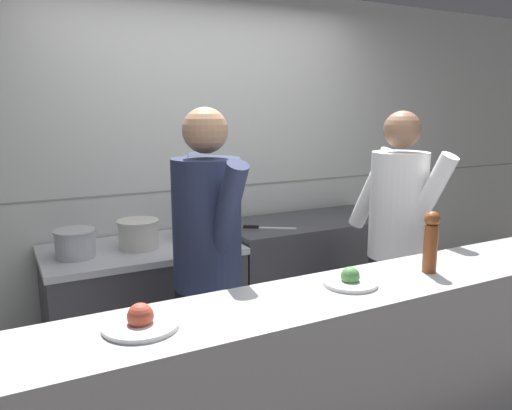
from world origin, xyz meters
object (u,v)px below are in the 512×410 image
Objects in this scene: oven_range at (143,311)px; chef_head_cook at (208,258)px; pepper_mill at (431,240)px; chef_sous at (396,233)px; braising_pot at (193,226)px; sauce_pot at (138,233)px; chefs_knife at (265,227)px; plated_dish_appetiser at (350,280)px; stock_pot at (75,243)px; plated_dish_main at (141,322)px.

oven_range is 0.92m from chef_head_cook.
pepper_mill is 0.17× the size of chef_sous.
braising_pot is 0.82× the size of pepper_mill.
chef_sous is at bearing -26.89° from sauce_pot.
chef_sous is at bearing -37.54° from braising_pot.
chef_sous reaches higher than braising_pot.
chefs_knife is 1.38× the size of plated_dish_appetiser.
stock_pot is 0.90× the size of plated_dish_main.
plated_dish_main is at bearing -104.69° from oven_range.
chef_sous reaches higher than plated_dish_main.
oven_range is at bearing 56.63° from sauce_pot.
oven_range is 1.62m from plated_dish_appetiser.
plated_dish_appetiser is at bearing -68.48° from oven_range.
stock_pot reaches higher than chefs_knife.
pepper_mill is at bearing -54.66° from sauce_pot.
chef_sous is at bearing -21.42° from stock_pot.
chef_sous is at bearing 57.02° from pepper_mill.
pepper_mill is 0.17× the size of chef_head_cook.
pepper_mill is (1.01, -1.42, 0.17)m from sauce_pot.
plated_dish_appetiser is (0.93, 0.00, -0.00)m from plated_dish_main.
stock_pot is at bearing -174.33° from oven_range.
chef_head_cook reaches higher than plated_dish_main.
pepper_mill reaches higher than sauce_pot.
chef_head_cook is (0.18, -0.71, 0.01)m from sauce_pot.
oven_range is 4.12× the size of pepper_mill.
chef_head_cook is at bearing -105.14° from braising_pot.
plated_dish_main reaches higher than chefs_knife.
plated_dish_appetiser is 0.79m from chef_head_cook.
chef_sous is (0.58, -0.68, 0.04)m from chefs_knife.
chefs_knife is 1.12× the size of pepper_mill.
chefs_knife is at bearing -1.84° from stock_pot.
plated_dish_main reaches higher than sauce_pot.
plated_dish_appetiser is at bearing 0.02° from plated_dish_main.
pepper_mill is at bearing -67.64° from braising_pot.
sauce_pot is 0.79× the size of chefs_knife.
stock_pot is 0.14× the size of chef_head_cook.
oven_range is 4.46× the size of plated_dish_main.
oven_range is at bearing 75.31° from plated_dish_main.
pepper_mill reaches higher than oven_range.
chef_sous is (1.06, -0.82, 0.01)m from braising_pot.
plated_dish_main is at bearing -88.89° from stock_pot.
chefs_knife is 0.19× the size of chef_sous.
chef_sous reaches higher than pepper_mill.
braising_pot is 1.65m from plated_dish_main.
oven_range is 0.69× the size of chef_head_cook.
sauce_pot is 1.07× the size of braising_pot.
pepper_mill reaches higher than plated_dish_appetiser.
braising_pot is (0.39, 0.08, -0.02)m from sauce_pot.
plated_dish_main is 0.16× the size of chef_head_cook.
stock_pot is 0.74× the size of chefs_knife.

